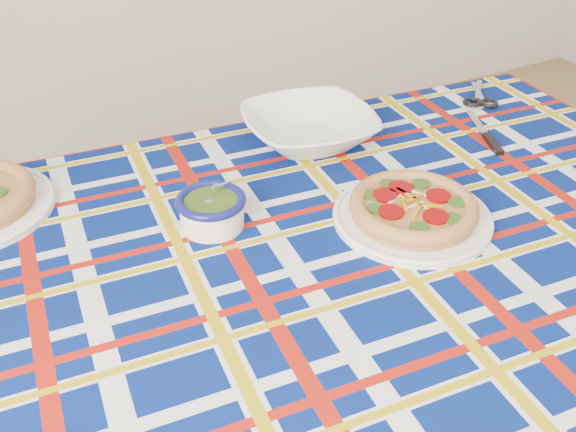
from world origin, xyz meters
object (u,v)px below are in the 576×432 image
serving_bowl (309,128)px  main_focaccia_plate (413,207)px  dining_table (326,276)px  pesto_bowl (211,208)px

serving_bowl → main_focaccia_plate: bearing=-87.9°
dining_table → main_focaccia_plate: size_ratio=5.59×
dining_table → serving_bowl: 0.35m
pesto_bowl → serving_bowl: pesto_bowl is taller
serving_bowl → dining_table: bearing=-114.6°
dining_table → main_focaccia_plate: bearing=-0.6°
pesto_bowl → serving_bowl: size_ratio=0.44×
main_focaccia_plate → dining_table: bearing=174.3°
dining_table → pesto_bowl: (-0.14, 0.13, 0.10)m
dining_table → main_focaccia_plate: (0.15, -0.02, 0.10)m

